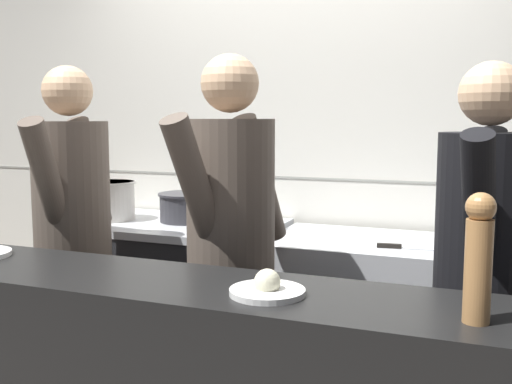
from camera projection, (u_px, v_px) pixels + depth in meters
wall_back_tiled at (298, 151)px, 3.41m from camera, size 8.00×0.06×2.60m
oven_range at (177, 303)px, 3.35m from camera, size 1.13×0.71×0.92m
prep_counter at (408, 335)px, 2.88m from camera, size 1.35×0.65×0.90m
stock_pot at (111, 199)px, 3.37m from camera, size 0.28×0.28×0.22m
sauce_pot at (187, 206)px, 3.32m from camera, size 0.32×0.32×0.16m
braising_pot at (236, 205)px, 3.15m from camera, size 0.31×0.31×0.22m
mixing_bowl_steel at (471, 236)px, 2.72m from camera, size 0.27×0.27×0.11m
chefs_knife at (411, 248)px, 2.69m from camera, size 0.37×0.08×0.02m
plated_dish_appetiser at (267, 288)px, 1.76m from camera, size 0.23×0.23×0.08m
pepper_mill at (479, 255)px, 1.50m from camera, size 0.07×0.07×0.33m
chef_head_cook at (73, 232)px, 2.79m from camera, size 0.42×0.75×1.72m
chef_sous at (231, 248)px, 2.41m from camera, size 0.42×0.76×1.73m
chef_line at (483, 274)px, 2.13m from camera, size 0.37×0.74×1.68m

